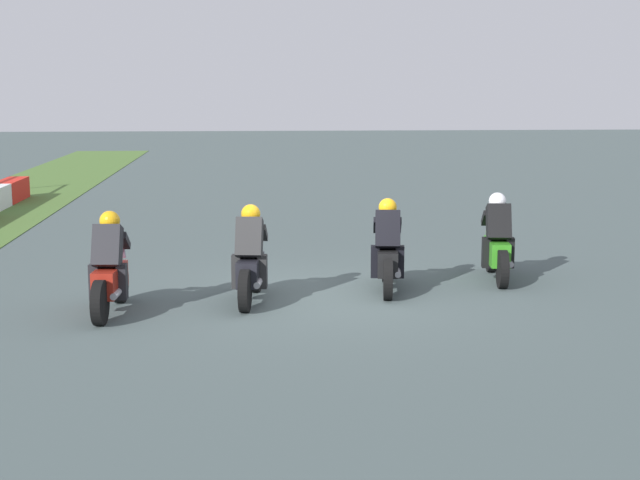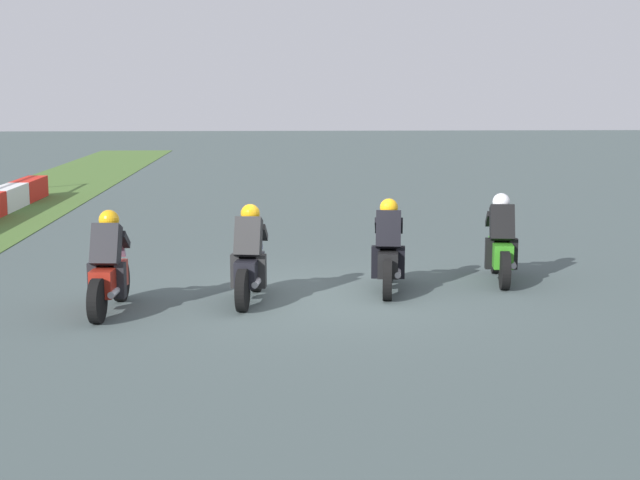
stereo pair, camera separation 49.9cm
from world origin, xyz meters
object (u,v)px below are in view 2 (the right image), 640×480
object	(u,v)px
rider_lane_a	(501,245)
rider_lane_b	(388,253)
rider_lane_c	(250,262)
rider_lane_d	(109,270)

from	to	relation	value
rider_lane_a	rider_lane_b	bearing A→B (deg)	116.26
rider_lane_c	rider_lane_a	bearing A→B (deg)	-65.50
rider_lane_a	rider_lane_c	xyz separation A→B (m)	(-1.31, 4.26, 0.00)
rider_lane_b	rider_lane_c	xyz separation A→B (m)	(-0.63, 2.24, 0.00)
rider_lane_a	rider_lane_c	world-z (taller)	same
rider_lane_c	rider_lane_d	bearing A→B (deg)	113.55
rider_lane_a	rider_lane_d	size ratio (longest dim) A/B	1.00
rider_lane_a	rider_lane_b	world-z (taller)	same
rider_lane_c	rider_lane_d	size ratio (longest dim) A/B	1.00
rider_lane_b	rider_lane_c	bearing A→B (deg)	113.40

